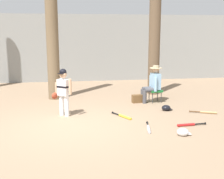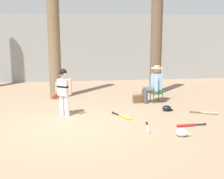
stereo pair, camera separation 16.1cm
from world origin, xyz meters
name	(u,v)px [view 2 (the right image)]	position (x,y,z in m)	size (l,w,h in m)	color
ground_plane	(73,126)	(0.00, 0.00, 0.00)	(60.00, 60.00, 0.00)	#897056
concrete_back_wall	(72,48)	(0.00, 6.73, 1.52)	(18.00, 0.36, 3.04)	gray
tree_near_player	(53,22)	(-0.58, 3.10, 2.58)	(0.59, 0.59, 5.76)	brown
tree_behind_spectator	(156,45)	(3.02, 3.40, 1.81)	(0.60, 0.60, 4.21)	brown
young_ballplayer	(63,89)	(-0.24, 0.92, 0.74)	(0.59, 0.41, 1.31)	white
folding_stool	(156,91)	(2.71, 2.11, 0.36)	(0.44, 0.44, 0.41)	#196B2D
seated_spectator	(154,83)	(2.61, 2.10, 0.64)	(0.67, 0.54, 1.20)	#47474C
handbag_beside_stool	(138,99)	(2.11, 2.11, 0.13)	(0.34, 0.18, 0.26)	brown
bat_yellow_trainer	(124,116)	(1.35, 0.52, 0.03)	(0.44, 0.72, 0.07)	yellow
bat_red_barrel	(188,125)	(2.79, -0.41, 0.03)	(0.76, 0.12, 0.07)	red
bat_aluminum_silver	(148,129)	(1.75, -0.54, 0.03)	(0.20, 0.73, 0.07)	#B7BCC6
bat_wood_tan	(207,113)	(3.75, 0.57, 0.03)	(0.72, 0.36, 0.07)	tan
batting_helmet_black	(167,108)	(2.72, 1.03, 0.08)	(0.31, 0.24, 0.18)	black
batting_helmet_white	(182,133)	(2.40, -1.02, 0.08)	(0.31, 0.24, 0.18)	silver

